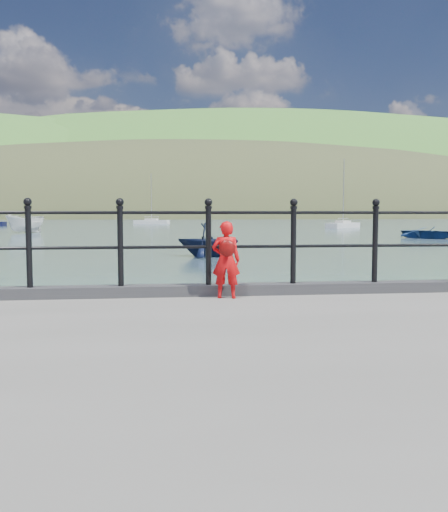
{
  "coord_description": "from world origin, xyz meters",
  "views": [
    {
      "loc": [
        -0.07,
        -7.59,
        2.16
      ],
      "look_at": [
        0.81,
        -0.2,
        1.55
      ],
      "focal_mm": 38.0,
      "sensor_mm": 36.0,
      "label": 1
    }
  ],
  "objects": [
    {
      "name": "launch_navy",
      "position": [
        2.22,
        18.4,
        0.82
      ],
      "size": [
        4.01,
        3.84,
        1.64
      ],
      "primitive_type": "imported",
      "rotation": [
        0.0,
        0.0,
        1.08
      ],
      "color": "black",
      "rests_on": "ground"
    },
    {
      "name": "launch_white",
      "position": [
        -13.81,
        50.41,
        0.95
      ],
      "size": [
        4.13,
        5.19,
        1.91
      ],
      "primitive_type": "imported",
      "rotation": [
        0.0,
        0.0,
        -0.54
      ],
      "color": "silver",
      "rests_on": "ground"
    },
    {
      "name": "kerb",
      "position": [
        0.0,
        -0.15,
        1.07
      ],
      "size": [
        60.0,
        0.3,
        0.15
      ],
      "primitive_type": "cube",
      "color": "#28282B",
      "rests_on": "quay"
    },
    {
      "name": "sailboat_far",
      "position": [
        24.61,
        63.35,
        0.34
      ],
      "size": [
        6.08,
        5.92,
        9.48
      ],
      "rotation": [
        0.0,
        0.0,
        0.76
      ],
      "color": "silver",
      "rests_on": "ground"
    },
    {
      "name": "sailboat_deep",
      "position": [
        -1.48,
        89.64,
        0.34
      ],
      "size": [
        6.48,
        3.65,
        9.18
      ],
      "rotation": [
        0.0,
        0.0,
        -0.31
      ],
      "color": "silver",
      "rests_on": "ground"
    },
    {
      "name": "child",
      "position": [
        0.81,
        -0.43,
        1.53
      ],
      "size": [
        0.42,
        0.34,
        1.03
      ],
      "rotation": [
        0.0,
        0.0,
        2.96
      ],
      "color": "red",
      "rests_on": "quay"
    },
    {
      "name": "launch_blue",
      "position": [
        21.89,
        34.4,
        0.49
      ],
      "size": [
        5.18,
        5.73,
        0.97
      ],
      "primitive_type": "imported",
      "rotation": [
        0.0,
        0.0,
        0.49
      ],
      "color": "navy",
      "rests_on": "ground"
    },
    {
      "name": "far_shore",
      "position": [
        38.34,
        239.41,
        -22.57
      ],
      "size": [
        830.0,
        200.0,
        156.0
      ],
      "color": "#333A21",
      "rests_on": "ground"
    },
    {
      "name": "railing",
      "position": [
        0.0,
        -0.15,
        1.82
      ],
      "size": [
        18.11,
        0.11,
        1.2
      ],
      "color": "black",
      "rests_on": "kerb"
    },
    {
      "name": "ground",
      "position": [
        0.0,
        0.0,
        0.0
      ],
      "size": [
        600.0,
        600.0,
        0.0
      ],
      "primitive_type": "plane",
      "color": "#2D4251",
      "rests_on": "ground"
    }
  ]
}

